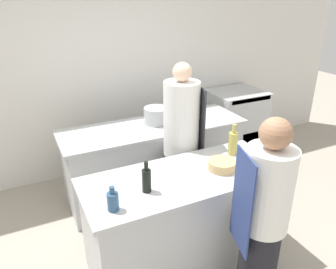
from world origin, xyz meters
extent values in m
plane|color=#A89E8E|center=(0.00, 0.00, 0.00)|extent=(16.00, 16.00, 0.00)
cube|color=silver|center=(0.00, 2.13, 1.40)|extent=(8.00, 0.06, 2.80)
cube|color=#B7BABC|center=(0.00, 0.00, 0.45)|extent=(1.75, 0.73, 0.90)
cube|color=#B7BABC|center=(0.00, 0.00, 0.92)|extent=(1.82, 0.76, 0.04)
cube|color=#B7BABC|center=(0.22, 1.18, 0.45)|extent=(2.15, 0.70, 0.90)
cube|color=#B7BABC|center=(0.22, 1.18, 0.92)|extent=(2.24, 0.73, 0.04)
cube|color=#B7BABC|center=(1.83, 1.72, 0.51)|extent=(0.82, 0.72, 1.02)
cube|color=black|center=(1.83, 1.36, 0.28)|extent=(0.65, 0.01, 0.36)
cube|color=black|center=(1.83, 1.36, 0.98)|extent=(0.69, 0.01, 0.06)
cylinder|color=black|center=(0.32, -0.66, 0.38)|extent=(0.31, 0.31, 0.76)
cylinder|color=white|center=(0.32, -0.66, 1.09)|extent=(0.36, 0.36, 0.66)
cube|color=navy|center=(0.14, -0.60, 0.99)|extent=(0.11, 0.33, 0.78)
sphere|color=#9E7051|center=(0.32, -0.66, 1.53)|extent=(0.23, 0.23, 0.23)
cylinder|color=black|center=(0.28, 0.60, 0.41)|extent=(0.31, 0.31, 0.82)
cylinder|color=silver|center=(0.28, 0.60, 1.21)|extent=(0.37, 0.37, 0.78)
cube|color=#2D2D33|center=(0.46, 0.57, 1.10)|extent=(0.08, 0.35, 0.88)
sphere|color=beige|center=(0.28, 0.60, 1.69)|extent=(0.19, 0.19, 0.19)
cylinder|color=#2D5175|center=(-0.71, -0.20, 1.01)|extent=(0.09, 0.09, 0.14)
cylinder|color=#2D5175|center=(-0.71, -0.20, 1.11)|extent=(0.04, 0.04, 0.05)
cylinder|color=#B2A84C|center=(0.61, 0.15, 1.05)|extent=(0.09, 0.09, 0.23)
cylinder|color=#B2A84C|center=(0.61, 0.15, 1.21)|extent=(0.04, 0.04, 0.09)
cylinder|color=black|center=(-0.40, -0.08, 1.03)|extent=(0.07, 0.07, 0.19)
cylinder|color=black|center=(-0.40, -0.08, 1.17)|extent=(0.03, 0.03, 0.07)
cylinder|color=tan|center=(0.34, -0.05, 0.98)|extent=(0.25, 0.25, 0.08)
cylinder|color=white|center=(0.62, -0.23, 0.98)|extent=(0.20, 0.20, 0.08)
cylinder|color=#B7BABC|center=(0.28, 1.24, 1.04)|extent=(0.30, 0.30, 0.20)
camera|label=1|loc=(-1.22, -2.15, 2.40)|focal=35.00mm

